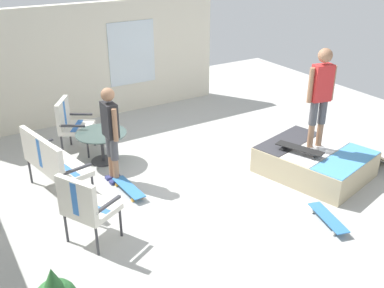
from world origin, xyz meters
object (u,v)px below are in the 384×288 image
skateboard_by_bench (129,188)px  skateboard_spare (328,218)px  skate_ramp (315,161)px  person_watching (111,129)px  person_skater (321,92)px  skateboard_on_ramp (300,149)px  patio_bench (51,159)px  patio_chair_by_wall (85,204)px  patio_table (102,141)px  patio_chair_near_house (70,121)px

skateboard_by_bench → skateboard_spare: same height
skate_ramp → person_watching: bearing=62.6°
person_skater → skateboard_by_bench: (1.05, 2.97, -1.37)m
person_skater → skateboard_by_bench: bearing=70.6°
skateboard_on_ramp → patio_bench: bearing=65.7°
skateboard_by_bench → skateboard_spare: (-2.27, -2.07, 0.00)m
patio_chair_by_wall → skateboard_by_bench: size_ratio=1.26×
patio_bench → patio_chair_by_wall: size_ratio=1.31×
skateboard_by_bench → patio_chair_by_wall: bearing=132.7°
patio_bench → person_skater: 4.38m
skate_ramp → patio_bench: (1.67, 4.01, 0.39)m
patio_bench → patio_table: 1.27m
patio_table → person_watching: 0.92m
patio_chair_near_house → skateboard_by_bench: patio_chair_near_house is taller
patio_bench → patio_chair_by_wall: bearing=-179.4°
skate_ramp → patio_table: patio_table is taller
person_skater → skateboard_on_ramp: 0.98m
skate_ramp → skateboard_by_bench: skate_ramp is taller
patio_table → person_skater: (-2.27, -2.91, 1.05)m
patio_table → skateboard_spare: (-3.49, -2.01, -0.32)m
skate_ramp → patio_chair_by_wall: bearing=87.5°
person_skater → patio_bench: bearing=67.8°
patio_bench → patio_table: size_ratio=1.48×
patio_table → skateboard_by_bench: size_ratio=1.11×
patio_table → skateboard_on_ramp: size_ratio=1.10×
patio_bench → skateboard_spare: bearing=-132.7°
skate_ramp → skateboard_on_ramp: skateboard_on_ramp is taller
skate_ramp → patio_chair_near_house: size_ratio=2.28×
patio_chair_near_house → person_watching: (-1.46, -0.22, 0.32)m
patio_chair_near_house → patio_table: size_ratio=1.13×
patio_table → skate_ramp: bearing=-128.3°
patio_bench → patio_chair_by_wall: (-1.50, -0.02, -0.00)m
skateboard_on_ramp → person_skater: bearing=-87.8°
skateboard_on_ramp → patio_chair_by_wall: bearing=87.8°
patio_chair_by_wall → person_watching: person_watching is taller
person_watching → skateboard_spare: 3.57m
person_watching → skateboard_spare: (-2.75, -2.11, -0.85)m
skate_ramp → skateboard_by_bench: bearing=70.0°
person_skater → patio_chair_near_house: bearing=47.2°
skateboard_by_bench → skateboard_on_ramp: size_ratio=0.99×
patio_chair_by_wall → skateboard_on_ramp: patio_chair_by_wall is taller
patio_bench → person_skater: (-1.62, -3.98, 0.84)m
patio_chair_by_wall → skateboard_by_bench: bearing=-47.3°
person_skater → patio_chair_by_wall: bearing=88.1°
patio_chair_near_house → skateboard_by_bench: (-1.94, -0.26, -0.53)m
skate_ramp → skateboard_spare: (-1.17, 0.93, -0.14)m
patio_bench → patio_chair_near_house: size_ratio=1.31×
skate_ramp → skateboard_on_ramp: (0.03, 0.38, 0.31)m
skate_ramp → patio_table: (2.32, 2.94, 0.18)m
patio_table → person_skater: bearing=-128.0°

